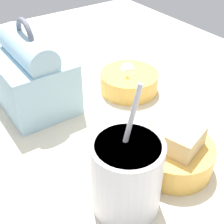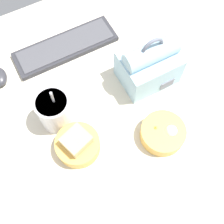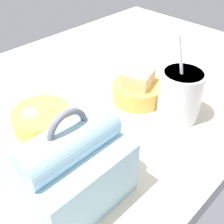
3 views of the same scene
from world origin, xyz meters
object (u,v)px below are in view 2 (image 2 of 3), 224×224
(keyboard, at_px, (65,47))
(lunch_bag, at_px, (149,65))
(bento_bowl_snacks, at_px, (163,133))
(bento_bowl_sandwich, at_px, (78,144))
(soup_cup, at_px, (55,111))

(keyboard, relative_size, lunch_bag, 1.87)
(bento_bowl_snacks, bearing_deg, keyboard, 105.62)
(keyboard, bearing_deg, lunch_bag, -51.10)
(keyboard, bearing_deg, bento_bowl_sandwich, -108.25)
(bento_bowl_sandwich, xyz_separation_m, bento_bowl_snacks, (0.24, -0.08, -0.01))
(soup_cup, distance_m, bento_bowl_snacks, 0.32)
(bento_bowl_sandwich, bearing_deg, soup_cup, 98.16)
(lunch_bag, xyz_separation_m, bento_bowl_snacks, (-0.07, -0.20, -0.05))
(keyboard, distance_m, bento_bowl_sandwich, 0.37)
(soup_cup, bearing_deg, lunch_bag, 0.40)
(lunch_bag, bearing_deg, bento_bowl_snacks, -108.75)
(soup_cup, xyz_separation_m, bento_bowl_sandwich, (0.02, -0.11, -0.03))
(bento_bowl_sandwich, bearing_deg, bento_bowl_snacks, -19.62)
(lunch_bag, distance_m, soup_cup, 0.32)
(soup_cup, height_order, bento_bowl_snacks, soup_cup)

